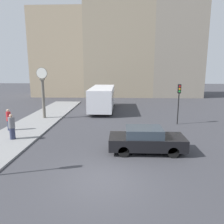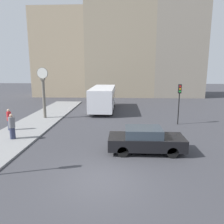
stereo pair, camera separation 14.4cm
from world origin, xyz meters
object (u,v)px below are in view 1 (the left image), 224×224
(pedestrian_red_top, at_px, (9,120))
(pedestrian_grey_jacket, at_px, (12,127))
(bus_distant, at_px, (102,97))
(traffic_light_far, at_px, (179,96))
(sedan_car, at_px, (146,140))
(street_clock, at_px, (43,92))

(pedestrian_red_top, distance_m, pedestrian_grey_jacket, 2.43)
(bus_distant, bearing_deg, pedestrian_grey_jacket, -115.45)
(traffic_light_far, bearing_deg, sedan_car, -118.04)
(bus_distant, distance_m, pedestrian_grey_jacket, 12.06)
(sedan_car, xyz_separation_m, pedestrian_red_top, (-10.04, 3.71, 0.21))
(street_clock, relative_size, pedestrian_grey_jacket, 2.78)
(bus_distant, relative_size, traffic_light_far, 2.32)
(traffic_light_far, distance_m, pedestrian_grey_jacket, 13.25)
(sedan_car, relative_size, pedestrian_red_top, 2.64)
(sedan_car, relative_size, bus_distant, 0.54)
(pedestrian_red_top, bearing_deg, pedestrian_grey_jacket, -58.36)
(sedan_car, bearing_deg, traffic_light_far, 61.96)
(sedan_car, relative_size, traffic_light_far, 1.25)
(traffic_light_far, bearing_deg, street_clock, 172.97)
(traffic_light_far, bearing_deg, pedestrian_red_top, -168.30)
(bus_distant, bearing_deg, pedestrian_red_top, -126.21)
(pedestrian_red_top, bearing_deg, traffic_light_far, 11.70)
(street_clock, bearing_deg, bus_distant, 40.74)
(pedestrian_grey_jacket, bearing_deg, pedestrian_red_top, 121.64)
(street_clock, height_order, pedestrian_grey_jacket, street_clock)
(traffic_light_far, bearing_deg, pedestrian_grey_jacket, -158.32)
(pedestrian_grey_jacket, bearing_deg, traffic_light_far, 21.68)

